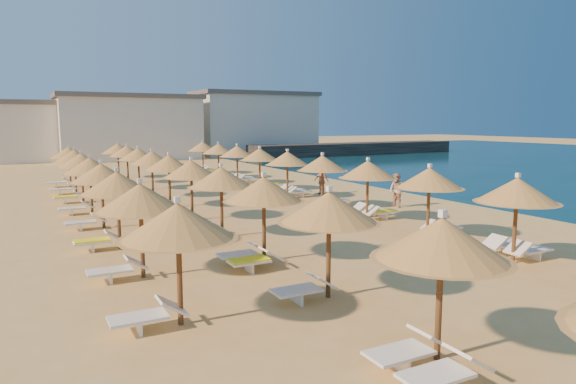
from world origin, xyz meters
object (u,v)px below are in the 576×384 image
parasol_row_east (322,164)px  beachgoer_b (397,190)px  parasol_row_west (191,170)px  beachgoer_c (321,181)px  jetty (356,149)px

parasol_row_east → beachgoer_b: bearing=-24.3°
parasol_row_west → beachgoer_c: parasol_row_west is taller
jetty → beachgoer_b: bearing=-125.1°
jetty → beachgoer_b: size_ratio=17.21×
jetty → parasol_row_west: (-32.37, -33.58, 1.48)m
jetty → parasol_row_east: bearing=-130.2°
parasol_row_east → beachgoer_b: (3.45, -1.56, -1.35)m
beachgoer_c → beachgoer_b: bearing=-22.1°
beachgoer_b → beachgoer_c: 5.91m
parasol_row_west → parasol_row_east: bearing=0.0°
beachgoer_b → jetty: bearing=141.3°
parasol_row_west → beachgoer_c: 10.31m
jetty → beachgoer_c: size_ratio=18.98×
beachgoer_b → beachgoer_c: beachgoer_b is taller
jetty → parasol_row_west: bearing=-136.7°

